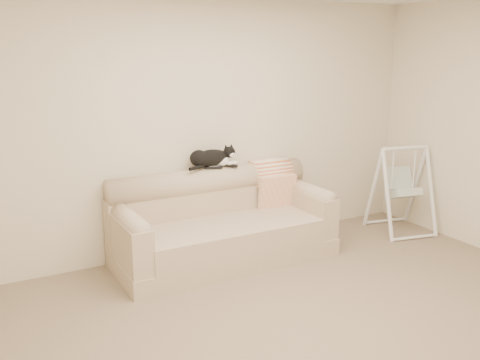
# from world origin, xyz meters

# --- Properties ---
(ground_plane) EXTENTS (5.00, 5.00, 0.00)m
(ground_plane) POSITION_xyz_m (0.00, 0.00, 0.00)
(ground_plane) COLOR #796554
(ground_plane) RESTS_ON ground
(room_shell) EXTENTS (5.04, 4.04, 2.60)m
(room_shell) POSITION_xyz_m (0.00, 0.00, 1.53)
(room_shell) COLOR beige
(room_shell) RESTS_ON ground
(sofa) EXTENTS (2.20, 0.93, 0.90)m
(sofa) POSITION_xyz_m (-0.07, 1.62, 0.35)
(sofa) COLOR tan
(sofa) RESTS_ON ground
(remote_a) EXTENTS (0.19, 0.08, 0.03)m
(remote_a) POSITION_xyz_m (-0.04, 1.84, 0.91)
(remote_a) COLOR black
(remote_a) RESTS_ON sofa
(remote_b) EXTENTS (0.16, 0.14, 0.02)m
(remote_b) POSITION_xyz_m (0.14, 1.83, 0.91)
(remote_b) COLOR black
(remote_b) RESTS_ON sofa
(tuxedo_cat) EXTENTS (0.57, 0.25, 0.23)m
(tuxedo_cat) POSITION_xyz_m (-0.05, 1.86, 1.00)
(tuxedo_cat) COLOR black
(tuxedo_cat) RESTS_ON sofa
(throw_blanket) EXTENTS (0.44, 0.38, 0.58)m
(throw_blanket) POSITION_xyz_m (0.65, 1.84, 0.72)
(throw_blanket) COLOR #DA6335
(throw_blanket) RESTS_ON sofa
(baby_swing) EXTENTS (0.74, 0.77, 1.02)m
(baby_swing) POSITION_xyz_m (2.15, 1.37, 0.51)
(baby_swing) COLOR white
(baby_swing) RESTS_ON ground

